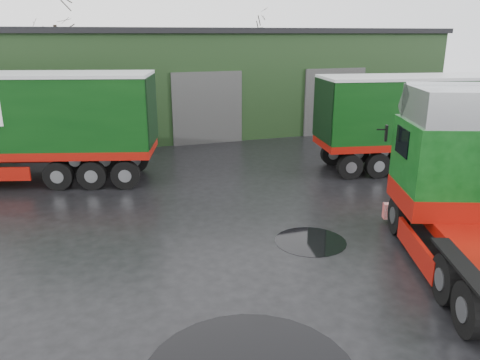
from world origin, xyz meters
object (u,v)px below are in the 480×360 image
lorry_right (455,122)px  tree_back_a (58,50)px  warehouse (184,78)px  tree_back_b (246,59)px

lorry_right → tree_back_a: tree_back_a is taller
warehouse → tree_back_b: size_ratio=4.32×
warehouse → lorry_right: 17.29m
lorry_right → warehouse: bearing=-136.4°
tree_back_a → tree_back_b: size_ratio=1.27×
tree_back_b → lorry_right: bearing=-86.7°
tree_back_b → tree_back_a: bearing=180.0°
lorry_right → tree_back_b: size_ratio=2.17×
tree_back_a → lorry_right: bearing=-54.6°
tree_back_a → tree_back_b: tree_back_a is taller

